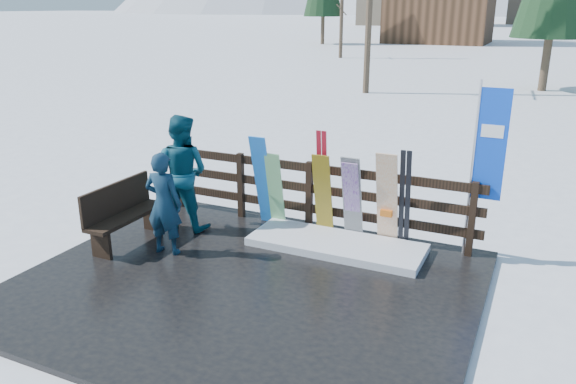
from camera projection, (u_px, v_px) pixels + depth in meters
The scene contains 16 objects.
ground at pixel (245, 288), 7.60m from camera, with size 700.00×700.00×0.00m, color white.
deck at pixel (245, 286), 7.59m from camera, with size 6.00×5.00×0.08m, color black.
fence at pixel (309, 191), 9.26m from camera, with size 5.60×0.10×1.15m.
snow_patch at pixel (336, 245), 8.65m from camera, with size 2.68×1.00×0.12m, color white.
bench at pixel (123, 212), 8.72m from camera, with size 0.41×1.50×0.97m.
snowboard_0 at pixel (263, 181), 9.33m from camera, with size 0.29×0.03×1.63m, color #2480F3.
snowboard_1 at pixel (275, 190), 9.28m from camera, with size 0.26×0.03×1.33m, color silver.
snowboard_2 at pixel (323, 195), 8.93m from camera, with size 0.29×0.03×1.41m, color yellow.
snowboard_3 at pixel (352, 201), 8.74m from camera, with size 0.25×0.03×1.38m, color silver.
snowboard_4 at pixel (352, 199), 8.73m from camera, with size 0.30×0.03×1.44m, color black.
snowboard_5 at pixel (387, 200), 8.49m from camera, with size 0.32×0.03×1.57m, color white.
ski_pair_a at pixel (322, 183), 8.95m from camera, with size 0.16×0.19×1.74m.
ski_pair_b at pixel (405, 200), 8.44m from camera, with size 0.17×0.22×1.57m.
rental_flag at pixel (486, 151), 7.93m from camera, with size 0.45×0.04×2.60m.
person_front at pixel (164, 204), 8.29m from camera, with size 0.57×0.37×1.56m, color #143C50.
person_back at pixel (182, 173), 9.20m from camera, with size 0.93×0.73×1.92m, color navy.
Camera 1 is at (3.41, -5.92, 3.64)m, focal length 35.00 mm.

